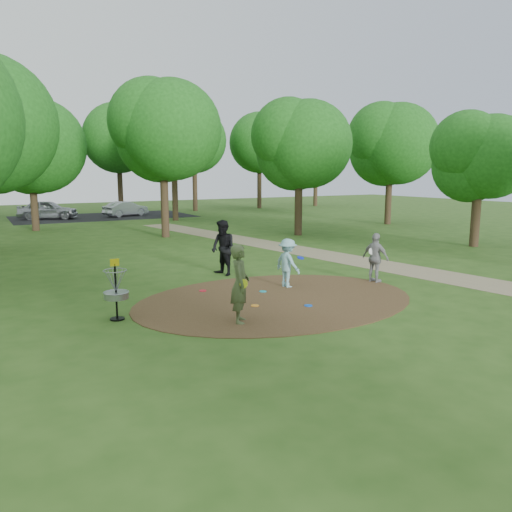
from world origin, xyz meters
TOP-DOWN VIEW (x-y plane):
  - ground at (0.00, 0.00)m, footprint 100.00×100.00m
  - dirt_clearing at (0.00, 0.00)m, footprint 8.40×8.40m
  - footpath at (6.50, 2.00)m, footprint 7.55×39.89m
  - parking_lot at (2.00, 30.00)m, footprint 14.00×8.00m
  - player_observer_with_disc at (-1.95, -1.43)m, footprint 0.74×0.84m
  - player_throwing_with_disc at (1.14, 1.17)m, footprint 0.98×1.08m
  - player_walking_with_disc at (0.19, 3.87)m, footprint 0.92×1.09m
  - player_waiting_with_disc at (4.06, 0.32)m, footprint 0.61×1.04m
  - disc_ground_cyan at (0.10, 0.96)m, footprint 0.22×0.22m
  - disc_ground_blue at (0.35, -1.07)m, footprint 0.22×0.22m
  - disc_ground_red at (-1.45, 1.96)m, footprint 0.22×0.22m
  - car_left at (-2.27, 29.76)m, footprint 4.70×3.20m
  - car_right at (3.69, 29.40)m, footprint 3.97×2.60m
  - disc_ground_orange at (-0.92, -0.34)m, footprint 0.22×0.22m
  - disc_golf_basket at (-4.50, 0.30)m, footprint 0.63×0.63m
  - tree_ring at (0.71, 9.50)m, footprint 37.28×45.52m

SIDE VIEW (x-z plane):
  - ground at x=0.00m, z-range 0.00..0.00m
  - parking_lot at x=2.00m, z-range 0.00..0.01m
  - footpath at x=6.50m, z-range 0.00..0.01m
  - dirt_clearing at x=0.00m, z-range 0.00..0.02m
  - disc_ground_cyan at x=0.10m, z-range 0.02..0.04m
  - disc_ground_blue at x=0.35m, z-range 0.02..0.04m
  - disc_ground_red at x=-1.45m, z-range 0.02..0.04m
  - disc_ground_orange at x=-0.92m, z-range 0.02..0.04m
  - car_right at x=3.69m, z-range 0.00..1.24m
  - car_left at x=-2.27m, z-range 0.00..1.48m
  - player_throwing_with_disc at x=1.14m, z-range 0.00..1.56m
  - player_waiting_with_disc at x=4.06m, z-range 0.00..1.66m
  - disc_golf_basket at x=-4.50m, z-range 0.10..1.64m
  - player_observer_with_disc at x=-1.95m, z-range 0.00..1.93m
  - player_walking_with_disc at x=0.19m, z-range 0.00..1.97m
  - tree_ring at x=0.71m, z-range 0.76..9.62m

